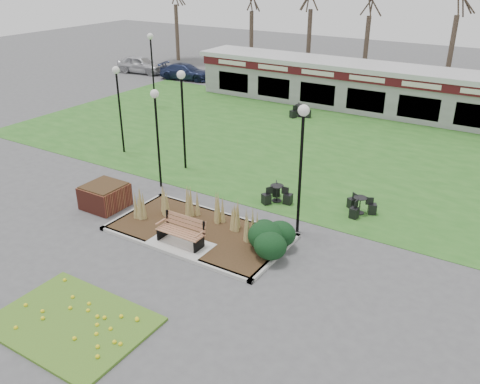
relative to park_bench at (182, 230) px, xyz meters
The scene contains 18 objects.
ground 0.64m from the park_bench, 90.00° to the right, with size 100.00×100.00×0.00m, color #515154.
lawn 11.77m from the park_bench, 90.00° to the left, with size 34.00×16.00×0.02m, color #2A6720.
flower_bed 4.88m from the park_bench, 90.00° to the right, with size 4.20×3.00×0.16m.
planting_bed 1.70m from the park_bench, 40.83° to the left, with size 6.75×3.40×1.27m.
park_bench is the anchor object (origin of this frame).
brick_planter 4.47m from the park_bench, behind, with size 1.50×1.50×0.95m.
food_pavilion 19.73m from the park_bench, 90.00° to the left, with size 24.60×3.40×2.90m.
lamp_post_near_left 5.70m from the park_bench, 138.12° to the left, with size 0.35×0.35×4.22m.
lamp_post_near_right 5.01m from the park_bench, 45.38° to the left, with size 0.39×0.39×4.67m.
lamp_post_mid_left 10.28m from the park_bench, 145.00° to the left, with size 0.36×0.36×4.31m.
lamp_post_mid_right 7.53m from the park_bench, 126.65° to the left, with size 0.38×0.38×4.55m.
lamp_post_far_left 18.41m from the park_bench, 133.47° to the left, with size 0.39×0.39×4.67m.
bistro_set_a 4.89m from the park_bench, 76.87° to the left, with size 1.13×1.28×0.68m.
bistro_set_b 16.45m from the park_bench, 101.79° to the left, with size 1.23×1.36×0.72m.
bistro_set_d 6.99m from the park_bench, 51.89° to the left, with size 1.24×1.12×0.66m.
car_silver 29.13m from the park_bench, 134.58° to the left, with size 1.71×4.25×1.45m, color silver.
car_black 26.10m from the park_bench, 111.31° to the left, with size 1.50×4.31×1.42m, color black.
car_blue 26.03m from the park_bench, 127.15° to the left, with size 1.74×4.29×1.24m, color navy.
Camera 1 is at (9.61, -11.46, 8.99)m, focal length 38.00 mm.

